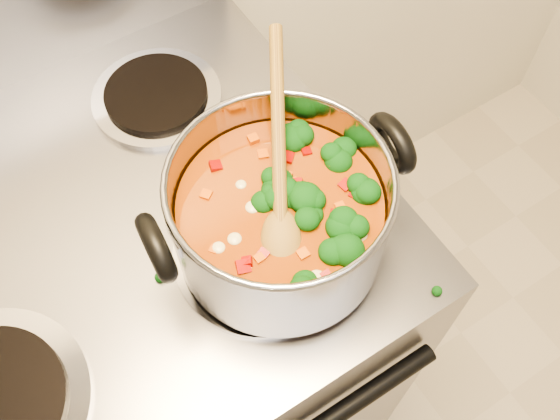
# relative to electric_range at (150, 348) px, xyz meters

# --- Properties ---
(electric_range) EXTENTS (0.72, 0.66, 1.08)m
(electric_range) POSITION_rel_electric_range_xyz_m (0.00, 0.00, 0.00)
(electric_range) COLOR gray
(electric_range) RESTS_ON ground
(stockpot) EXTENTS (0.30, 0.24, 0.15)m
(stockpot) POSITION_rel_electric_range_xyz_m (0.19, -0.15, 0.53)
(stockpot) COLOR gray
(stockpot) RESTS_ON electric_range
(wooden_spoon) EXTENTS (0.17, 0.25, 0.10)m
(wooden_spoon) POSITION_rel_electric_range_xyz_m (0.20, -0.14, 0.57)
(wooden_spoon) COLOR olive
(wooden_spoon) RESTS_ON stockpot
(cooktop_crumbs) EXTENTS (0.34, 0.12, 0.01)m
(cooktop_crumbs) POSITION_rel_electric_range_xyz_m (0.22, -0.14, 0.46)
(cooktop_crumbs) COLOR black
(cooktop_crumbs) RESTS_ON electric_range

